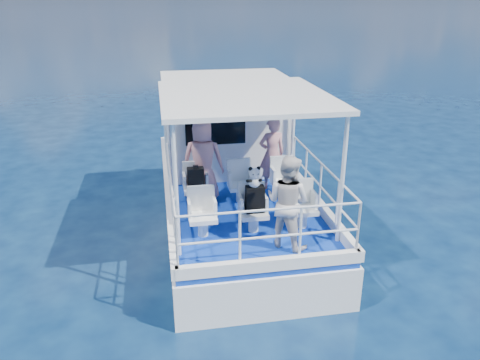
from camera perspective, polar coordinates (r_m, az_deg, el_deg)
name	(u,v)px	position (r m, az deg, el deg)	size (l,w,h in m)	color
ground	(242,245)	(9.80, 0.26, -7.88)	(2000.00, 2000.00, 0.00)	#081B3B
hull	(234,223)	(10.66, -0.71, -5.26)	(3.00, 7.00, 1.60)	white
deck	(234,189)	(10.31, -0.73, -1.05)	(2.90, 6.90, 0.10)	navy
cabin	(225,123)	(11.15, -1.86, 6.97)	(2.85, 2.00, 2.20)	white
canopy	(244,96)	(8.49, 0.55, 10.18)	(3.00, 3.20, 0.08)	white
canopy_posts	(245,157)	(8.74, 0.58, 2.78)	(2.77, 2.97, 2.20)	white
railings	(248,194)	(8.66, 0.96, -1.67)	(2.84, 3.59, 1.00)	white
seat_port_fwd	(196,196)	(9.38, -5.36, -1.93)	(0.48, 0.46, 0.38)	white
seat_center_fwd	(240,193)	(9.49, 0.06, -1.56)	(0.48, 0.46, 0.38)	white
seat_stbd_fwd	(283,190)	(9.67, 5.31, -1.18)	(0.48, 0.46, 0.38)	white
seat_port_aft	(203,225)	(8.21, -4.55, -5.52)	(0.48, 0.46, 0.38)	white
seat_center_aft	(253,221)	(8.33, 1.64, -5.04)	(0.48, 0.46, 0.38)	white
seat_stbd_aft	(302,217)	(8.54, 7.58, -4.52)	(0.48, 0.46, 0.38)	white
passenger_port_fwd	(203,160)	(9.40, -4.53, 2.46)	(0.63, 0.45, 1.69)	#D0878A
passenger_stbd_fwd	(272,154)	(9.98, 3.91, 3.21)	(0.57, 0.37, 1.56)	#C37E83
passenger_stbd_aft	(287,202)	(7.66, 5.81, -2.66)	(0.77, 0.60, 1.58)	silver
backpack_port	(196,178)	(9.19, -5.43, 0.24)	(0.32, 0.18, 0.42)	black
backpack_center	(255,199)	(8.14, 1.83, -2.34)	(0.32, 0.18, 0.48)	black
compact_camera	(196,167)	(9.08, -5.44, 1.62)	(0.10, 0.06, 0.06)	black
panda	(254,177)	(7.96, 1.77, 0.37)	(0.24, 0.20, 0.36)	white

